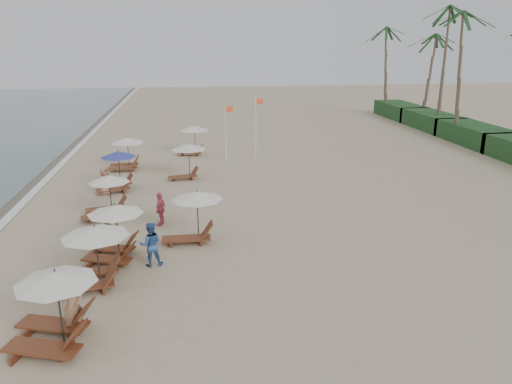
{
  "coord_description": "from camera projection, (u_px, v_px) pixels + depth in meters",
  "views": [
    {
      "loc": [
        -2.2,
        -15.75,
        8.36
      ],
      "look_at": [
        1.0,
        6.7,
        1.3
      ],
      "focal_mm": 34.01,
      "sensor_mm": 36.0,
      "label": 1
    }
  ],
  "objects": [
    {
      "name": "lounger_station_1",
      "position": [
        91.0,
        255.0,
        17.04
      ],
      "size": [
        2.67,
        2.38,
        2.22
      ],
      "color": "brown",
      "rests_on": "ground"
    },
    {
      "name": "flag_pole_near",
      "position": [
        226.0,
        130.0,
        34.53
      ],
      "size": [
        0.59,
        0.08,
        4.2
      ],
      "color": "silver",
      "rests_on": "ground"
    },
    {
      "name": "lounger_station_4",
      "position": [
        116.0,
        172.0,
        28.06
      ],
      "size": [
        2.43,
        2.28,
        2.35
      ],
      "color": "brown",
      "rests_on": "ground"
    },
    {
      "name": "beachgoer_mid_a",
      "position": [
        151.0,
        244.0,
        18.67
      ],
      "size": [
        0.92,
        0.75,
        1.78
      ],
      "primitive_type": "imported",
      "rotation": [
        0.0,
        0.0,
        3.24
      ],
      "color": "#335C99",
      "rests_on": "ground"
    },
    {
      "name": "ground",
      "position": [
        255.0,
        281.0,
        17.67
      ],
      "size": [
        160.0,
        160.0,
        0.0
      ],
      "primitive_type": "plane",
      "color": "tan",
      "rests_on": "ground"
    },
    {
      "name": "lounger_station_0",
      "position": [
        50.0,
        311.0,
        13.69
      ],
      "size": [
        2.76,
        2.6,
        2.29
      ],
      "color": "brown",
      "rests_on": "ground"
    },
    {
      "name": "beachgoer_near",
      "position": [
        73.0,
        305.0,
        14.23
      ],
      "size": [
        0.81,
        0.8,
        1.89
      ],
      "primitive_type": "imported",
      "rotation": [
        0.0,
        0.0,
        0.76
      ],
      "color": "tan",
      "rests_on": "ground"
    },
    {
      "name": "inland_station_1",
      "position": [
        186.0,
        156.0,
        30.41
      ],
      "size": [
        2.57,
        2.24,
        2.22
      ],
      "color": "brown",
      "rests_on": "ground"
    },
    {
      "name": "lounger_station_5",
      "position": [
        125.0,
        153.0,
        32.75
      ],
      "size": [
        2.53,
        2.24,
        2.19
      ],
      "color": "brown",
      "rests_on": "ground"
    },
    {
      "name": "beachgoer_mid_b",
      "position": [
        110.0,
        233.0,
        20.02
      ],
      "size": [
        0.71,
        1.09,
        1.6
      ],
      "primitive_type": "imported",
      "rotation": [
        0.0,
        0.0,
        1.68
      ],
      "color": "#8E6848",
      "rests_on": "ground"
    },
    {
      "name": "inland_station_2",
      "position": [
        192.0,
        136.0,
        36.91
      ],
      "size": [
        2.62,
        2.24,
        2.22
      ],
      "color": "brown",
      "rests_on": "ground"
    },
    {
      "name": "foam_line",
      "position": [
        19.0,
        207.0,
        25.61
      ],
      "size": [
        0.5,
        140.0,
        0.02
      ],
      "primitive_type": "cube",
      "color": "white",
      "rests_on": "ground"
    },
    {
      "name": "inland_station_0",
      "position": [
        192.0,
        213.0,
        20.75
      ],
      "size": [
        2.77,
        2.24,
        2.22
      ],
      "color": "brown",
      "rests_on": "ground"
    },
    {
      "name": "lounger_station_3",
      "position": [
        105.0,
        198.0,
        23.84
      ],
      "size": [
        2.5,
        2.27,
        2.14
      ],
      "color": "brown",
      "rests_on": "ground"
    },
    {
      "name": "flag_pole_far",
      "position": [
        256.0,
        123.0,
        35.99
      ],
      "size": [
        0.59,
        0.08,
        4.57
      ],
      "color": "silver",
      "rests_on": "ground"
    },
    {
      "name": "beachgoer_far_b",
      "position": [
        105.0,
        181.0,
        27.39
      ],
      "size": [
        0.89,
        0.94,
        1.61
      ],
      "primitive_type": "imported",
      "rotation": [
        0.0,
        0.0,
        0.92
      ],
      "color": "#AD755E",
      "rests_on": "ground"
    },
    {
      "name": "lounger_station_2",
      "position": [
        111.0,
        233.0,
        19.13
      ],
      "size": [
        2.57,
        2.4,
        2.28
      ],
      "color": "brown",
      "rests_on": "ground"
    },
    {
      "name": "beachgoer_far_a",
      "position": [
        161.0,
        209.0,
        22.85
      ],
      "size": [
        0.68,
        1.02,
        1.62
      ],
      "primitive_type": "imported",
      "rotation": [
        0.0,
        0.0,
        4.38
      ],
      "color": "#D05368",
      "rests_on": "ground"
    }
  ]
}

